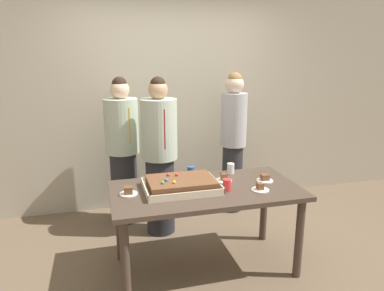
% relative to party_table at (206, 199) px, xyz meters
% --- Properties ---
extents(ground_plane, '(12.00, 12.00, 0.00)m').
position_rel_party_table_xyz_m(ground_plane, '(0.00, 0.00, -0.66)').
color(ground_plane, brown).
extents(interior_back_panel, '(8.00, 0.12, 3.00)m').
position_rel_party_table_xyz_m(interior_back_panel, '(0.00, 1.60, 0.84)').
color(interior_back_panel, '#B2A893').
rests_on(interior_back_panel, ground_plane).
extents(party_table, '(1.62, 0.83, 0.76)m').
position_rel_party_table_xyz_m(party_table, '(0.00, 0.00, 0.00)').
color(party_table, '#47382D').
rests_on(party_table, ground_plane).
extents(sheet_cake, '(0.63, 0.46, 0.12)m').
position_rel_party_table_xyz_m(sheet_cake, '(-0.21, 0.03, 0.15)').
color(sheet_cake, beige).
rests_on(sheet_cake, party_table).
extents(plated_slice_near_left, '(0.15, 0.15, 0.07)m').
position_rel_party_table_xyz_m(plated_slice_near_left, '(0.43, -0.16, 0.12)').
color(plated_slice_near_left, white).
rests_on(plated_slice_near_left, party_table).
extents(plated_slice_near_right, '(0.15, 0.15, 0.07)m').
position_rel_party_table_xyz_m(plated_slice_near_right, '(0.21, 0.14, 0.12)').
color(plated_slice_near_right, white).
rests_on(plated_slice_near_right, party_table).
extents(plated_slice_far_left, '(0.15, 0.15, 0.07)m').
position_rel_party_table_xyz_m(plated_slice_far_left, '(-0.66, 0.03, 0.12)').
color(plated_slice_far_left, white).
rests_on(plated_slice_far_left, party_table).
extents(plated_slice_far_right, '(0.15, 0.15, 0.06)m').
position_rel_party_table_xyz_m(plated_slice_far_right, '(0.57, 0.04, 0.12)').
color(plated_slice_far_right, white).
rests_on(plated_slice_far_right, party_table).
extents(drink_cup_nearest, '(0.07, 0.07, 0.10)m').
position_rel_party_table_xyz_m(drink_cup_nearest, '(0.35, 0.32, 0.15)').
color(drink_cup_nearest, white).
rests_on(drink_cup_nearest, party_table).
extents(drink_cup_middle, '(0.07, 0.07, 0.10)m').
position_rel_party_table_xyz_m(drink_cup_middle, '(0.16, -0.09, 0.15)').
color(drink_cup_middle, red).
rests_on(drink_cup_middle, party_table).
extents(drink_cup_far_end, '(0.07, 0.07, 0.10)m').
position_rel_party_table_xyz_m(drink_cup_far_end, '(-0.05, 0.33, 0.15)').
color(drink_cup_far_end, '#2D5199').
rests_on(drink_cup_far_end, party_table).
extents(person_serving_front, '(0.31, 0.31, 1.69)m').
position_rel_party_table_xyz_m(person_serving_front, '(0.68, 1.12, 0.23)').
color(person_serving_front, '#28282D').
rests_on(person_serving_front, ground_plane).
extents(person_green_shirt_behind, '(0.37, 0.37, 1.67)m').
position_rel_party_table_xyz_m(person_green_shirt_behind, '(-0.27, 0.79, 0.19)').
color(person_green_shirt_behind, '#28282D').
rests_on(person_green_shirt_behind, ground_plane).
extents(person_striped_tie_right, '(0.37, 0.37, 1.65)m').
position_rel_party_table_xyz_m(person_striped_tie_right, '(-0.62, 1.16, 0.18)').
color(person_striped_tie_right, '#28282D').
rests_on(person_striped_tie_right, ground_plane).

